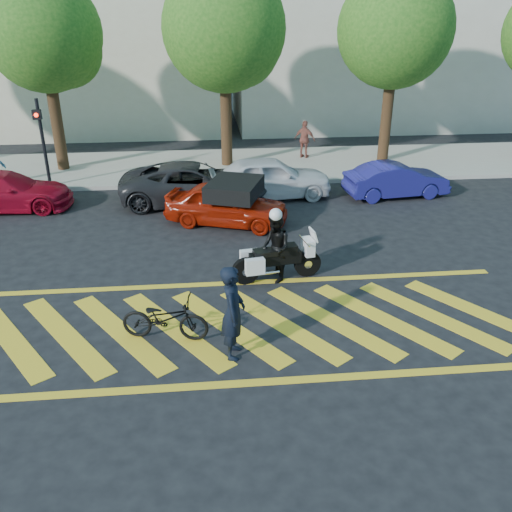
{
  "coord_description": "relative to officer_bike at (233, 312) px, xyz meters",
  "views": [
    {
      "loc": [
        -0.97,
        -9.61,
        6.12
      ],
      "look_at": [
        0.1,
        1.16,
        1.05
      ],
      "focal_mm": 38.0,
      "sensor_mm": 36.0,
      "label": 1
    }
  ],
  "objects": [
    {
      "name": "parked_right",
      "position": [
        6.16,
        8.8,
        -0.35
      ],
      "size": [
        3.67,
        1.65,
        1.17
      ],
      "primitive_type": "imported",
      "rotation": [
        0.0,
        0.0,
        1.69
      ],
      "color": "navy",
      "rests_on": "ground"
    },
    {
      "name": "parked_mid_left",
      "position": [
        -0.76,
        8.8,
        -0.26
      ],
      "size": [
        4.94,
        2.46,
        1.34
      ],
      "primitive_type": "imported",
      "rotation": [
        0.0,
        0.0,
        1.52
      ],
      "color": "black",
      "rests_on": "ground"
    },
    {
      "name": "pedestrian_right",
      "position": [
        3.86,
        13.73,
        -0.01
      ],
      "size": [
        0.97,
        0.8,
        1.55
      ],
      "primitive_type": "imported",
      "rotation": [
        0.0,
        0.0,
        2.59
      ],
      "color": "#975244",
      "rests_on": "sidewalk"
    },
    {
      "name": "police_motorcycle",
      "position": [
        1.2,
        3.0,
        -0.4
      ],
      "size": [
        2.21,
        0.84,
        0.98
      ],
      "rotation": [
        0.0,
        0.0,
        0.17
      ],
      "color": "black",
      "rests_on": "ground"
    },
    {
      "name": "crosswalk",
      "position": [
        0.5,
        1.0,
        -0.93
      ],
      "size": [
        12.33,
        4.0,
        0.01
      ],
      "color": "yellow",
      "rests_on": "ground"
    },
    {
      "name": "officer_moto",
      "position": [
        1.19,
        3.0,
        -0.09
      ],
      "size": [
        0.77,
        0.92,
        1.7
      ],
      "primitive_type": "imported",
      "rotation": [
        0.0,
        0.0,
        -1.4
      ],
      "color": "black",
      "rests_on": "ground"
    },
    {
      "name": "tree_right",
      "position": [
        7.17,
        13.07,
        4.11
      ],
      "size": [
        4.4,
        4.4,
        7.41
      ],
      "color": "black",
      "rests_on": "ground"
    },
    {
      "name": "bicycle",
      "position": [
        -1.31,
        0.7,
        -0.48
      ],
      "size": [
        1.83,
        0.95,
        0.92
      ],
      "primitive_type": "imported",
      "rotation": [
        0.0,
        0.0,
        1.37
      ],
      "color": "black",
      "rests_on": "ground"
    },
    {
      "name": "parked_left",
      "position": [
        -6.86,
        8.8,
        -0.32
      ],
      "size": [
        4.23,
        1.74,
        1.23
      ],
      "primitive_type": "imported",
      "rotation": [
        0.0,
        0.0,
        1.57
      ],
      "color": "maroon",
      "rests_on": "ground"
    },
    {
      "name": "tree_center",
      "position": [
        0.67,
        13.07,
        4.16
      ],
      "size": [
        4.6,
        4.6,
        7.56
      ],
      "color": "black",
      "rests_on": "ground"
    },
    {
      "name": "ground",
      "position": [
        0.54,
        1.0,
        -0.94
      ],
      "size": [
        90.0,
        90.0,
        0.0
      ],
      "primitive_type": "plane",
      "color": "black",
      "rests_on": "ground"
    },
    {
      "name": "building_right",
      "position": [
        9.54,
        22.0,
        4.56
      ],
      "size": [
        16.0,
        8.0,
        11.0
      ],
      "primitive_type": "cube",
      "color": "beige",
      "rests_on": "ground"
    },
    {
      "name": "red_convertible",
      "position": [
        0.21,
        6.81,
        -0.31
      ],
      "size": [
        3.97,
        2.64,
        1.26
      ],
      "primitive_type": "imported",
      "rotation": [
        0.0,
        0.0,
        1.23
      ],
      "color": "#951806",
      "rests_on": "ground"
    },
    {
      "name": "tree_left",
      "position": [
        -5.83,
        13.07,
        4.06
      ],
      "size": [
        4.2,
        4.2,
        7.26
      ],
      "color": "black",
      "rests_on": "ground"
    },
    {
      "name": "parked_mid_right",
      "position": [
        1.8,
        9.13,
        -0.22
      ],
      "size": [
        4.32,
        2.06,
        1.43
      ],
      "primitive_type": "imported",
      "rotation": [
        0.0,
        0.0,
        1.66
      ],
      "color": "silver",
      "rests_on": "ground"
    },
    {
      "name": "signal_pole",
      "position": [
        -5.96,
        10.74,
        0.98
      ],
      "size": [
        0.28,
        0.43,
        3.2
      ],
      "color": "black",
      "rests_on": "ground"
    },
    {
      "name": "building_left",
      "position": [
        -7.46,
        22.0,
        4.06
      ],
      "size": [
        16.0,
        8.0,
        10.0
      ],
      "primitive_type": "cube",
      "color": "beige",
      "rests_on": "ground"
    },
    {
      "name": "officer_bike",
      "position": [
        0.0,
        0.0,
        0.0
      ],
      "size": [
        0.54,
        0.74,
        1.87
      ],
      "primitive_type": "imported",
      "rotation": [
        0.0,
        0.0,
        1.43
      ],
      "color": "black",
      "rests_on": "ground"
    },
    {
      "name": "sidewalk",
      "position": [
        0.54,
        13.0,
        -0.86
      ],
      "size": [
        60.0,
        5.0,
        0.15
      ],
      "primitive_type": "cube",
      "color": "#9E998E",
      "rests_on": "ground"
    }
  ]
}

